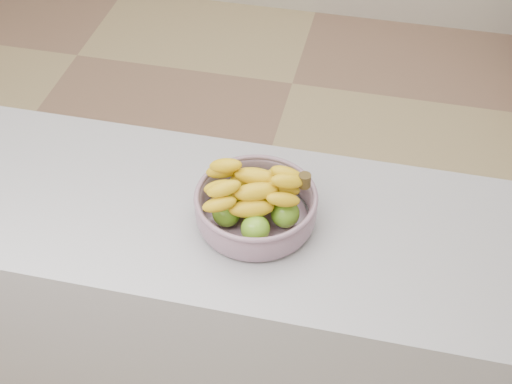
{
  "coord_description": "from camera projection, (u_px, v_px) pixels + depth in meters",
  "views": [
    {
      "loc": [
        0.51,
        -1.88,
        2.23
      ],
      "look_at": [
        0.22,
        -0.64,
        1.0
      ],
      "focal_mm": 50.0,
      "sensor_mm": 36.0,
      "label": 1
    }
  ],
  "objects": [
    {
      "name": "ground",
      "position": [
        237.0,
        253.0,
        2.95
      ],
      "size": [
        4.0,
        4.0,
        0.0
      ],
      "primitive_type": "plane",
      "color": "tan",
      "rests_on": "ground"
    },
    {
      "name": "counter",
      "position": [
        185.0,
        310.0,
        2.19
      ],
      "size": [
        2.0,
        0.6,
        0.9
      ],
      "primitive_type": "cube",
      "color": "#9E9EA6",
      "rests_on": "ground"
    },
    {
      "name": "fruit_bowl",
      "position": [
        256.0,
        205.0,
        1.8
      ],
      "size": [
        0.31,
        0.31,
        0.16
      ],
      "rotation": [
        0.0,
        0.0,
        0.2
      ],
      "color": "#868FA1",
      "rests_on": "counter"
    }
  ]
}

